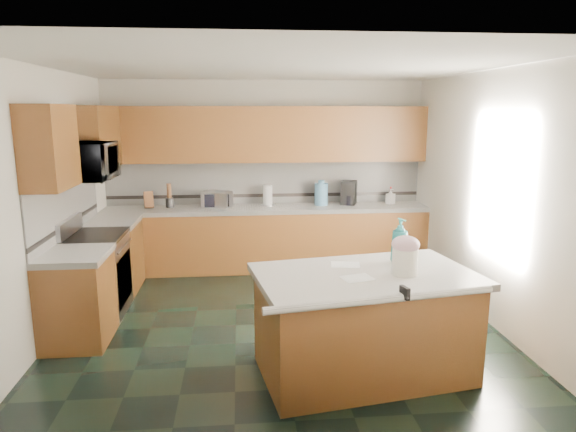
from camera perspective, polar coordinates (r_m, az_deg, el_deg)
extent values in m
plane|color=black|center=(5.70, -1.20, -11.85)|extent=(4.60, 4.60, 0.00)
plane|color=white|center=(5.24, -1.33, 16.33)|extent=(4.60, 4.60, 0.00)
cube|color=white|center=(7.60, -2.53, 4.67)|extent=(4.60, 0.04, 2.70)
cube|color=white|center=(3.06, 1.92, -5.91)|extent=(4.60, 0.04, 2.70)
cube|color=white|center=(5.64, -25.48, 1.10)|extent=(0.04, 4.60, 2.70)
cube|color=white|center=(5.94, 21.68, 1.89)|extent=(0.04, 4.60, 2.70)
cube|color=#38200B|center=(7.45, -2.35, -2.66)|extent=(4.60, 0.60, 0.86)
cube|color=silver|center=(7.35, -2.38, 0.81)|extent=(4.60, 0.64, 0.06)
cube|color=#38200B|center=(7.36, -2.50, 9.06)|extent=(4.60, 0.33, 0.78)
cube|color=silver|center=(7.58, -2.51, 3.78)|extent=(4.60, 0.02, 0.63)
cube|color=black|center=(7.60, -2.50, 2.32)|extent=(4.60, 0.01, 0.05)
cube|color=#38200B|center=(6.95, -18.76, -4.35)|extent=(0.60, 0.82, 0.86)
cube|color=silver|center=(6.84, -19.01, -0.64)|extent=(0.64, 0.82, 0.06)
cube|color=#38200B|center=(5.55, -22.35, -8.66)|extent=(0.60, 0.72, 0.86)
cube|color=silver|center=(5.41, -22.72, -4.08)|extent=(0.64, 0.72, 0.06)
cube|color=silver|center=(6.16, -23.40, 0.99)|extent=(0.02, 2.30, 0.63)
cube|color=black|center=(6.19, -23.20, -0.78)|extent=(0.01, 2.30, 0.05)
cube|color=#38200B|center=(6.87, -20.44, 8.16)|extent=(0.33, 1.09, 0.78)
cube|color=#38200B|center=(5.29, -25.03, 6.96)|extent=(0.33, 0.72, 0.78)
cube|color=#B7B7BC|center=(6.22, -20.41, -6.25)|extent=(0.60, 0.76, 0.88)
cube|color=black|center=(6.16, -17.76, -6.62)|extent=(0.02, 0.68, 0.55)
cube|color=black|center=(6.10, -20.71, -2.13)|extent=(0.62, 0.78, 0.04)
cylinder|color=#B7B7BC|center=(6.05, -17.70, -3.20)|extent=(0.02, 0.66, 0.02)
cube|color=#B7B7BC|center=(6.14, -23.13, -1.06)|extent=(0.06, 0.76, 0.18)
imported|color=#B7B7BC|center=(5.96, -21.29, 5.67)|extent=(0.50, 0.73, 0.41)
cube|color=#38200B|center=(4.60, 8.43, -12.09)|extent=(1.88, 1.27, 0.86)
cube|color=silver|center=(4.44, 8.61, -6.64)|extent=(2.00, 1.38, 0.06)
cylinder|color=silver|center=(3.94, 10.54, -9.10)|extent=(1.83, 0.36, 0.06)
cylinder|color=white|center=(4.42, 12.86, -4.93)|extent=(0.23, 0.23, 0.22)
ellipsoid|color=#D9A9B8|center=(4.39, 12.94, -3.09)|extent=(0.23, 0.23, 0.15)
cylinder|color=tan|center=(4.37, 12.97, -2.46)|extent=(0.08, 0.03, 0.03)
sphere|color=tan|center=(4.36, 12.49, -2.48)|extent=(0.04, 0.04, 0.04)
sphere|color=tan|center=(4.39, 13.45, -2.45)|extent=(0.04, 0.04, 0.04)
imported|color=teal|center=(4.70, 12.32, -2.74)|extent=(0.19, 0.19, 0.41)
cube|color=white|center=(4.28, 7.71, -6.85)|extent=(0.29, 0.25, 0.00)
cube|color=white|center=(4.63, 6.40, -5.39)|extent=(0.28, 0.23, 0.00)
cube|color=black|center=(3.99, 12.84, -8.31)|extent=(0.06, 0.11, 0.09)
cylinder|color=black|center=(3.94, 13.11, -8.89)|extent=(0.02, 0.07, 0.02)
cube|color=#472814|center=(7.48, -15.22, 1.72)|extent=(0.16, 0.20, 0.25)
cylinder|color=black|center=(7.47, -13.03, 1.46)|extent=(0.11, 0.11, 0.14)
cylinder|color=#472814|center=(7.44, -13.09, 2.76)|extent=(0.06, 0.06, 0.20)
cube|color=#B7B7BC|center=(7.38, -7.89, 1.86)|extent=(0.46, 0.39, 0.22)
cube|color=black|center=(7.25, -7.93, 1.69)|extent=(0.34, 0.01, 0.18)
cylinder|color=white|center=(7.42, -2.27, 2.32)|extent=(0.13, 0.13, 0.30)
cylinder|color=#B7B7BC|center=(7.45, -2.26, 1.24)|extent=(0.20, 0.20, 0.01)
cylinder|color=#5188B0|center=(7.46, 3.71, 2.43)|extent=(0.19, 0.19, 0.32)
cylinder|color=#5188B0|center=(7.44, 3.73, 3.82)|extent=(0.09, 0.09, 0.05)
cube|color=black|center=(7.56, 6.77, 2.60)|extent=(0.28, 0.29, 0.35)
cylinder|color=black|center=(7.52, 6.83, 1.77)|extent=(0.14, 0.14, 0.14)
imported|color=white|center=(7.69, 11.32, 2.15)|extent=(0.14, 0.14, 0.23)
cylinder|color=red|center=(7.67, 11.36, 3.10)|extent=(0.02, 0.02, 0.03)
cube|color=white|center=(5.73, 22.42, 3.02)|extent=(0.02, 1.40, 1.10)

